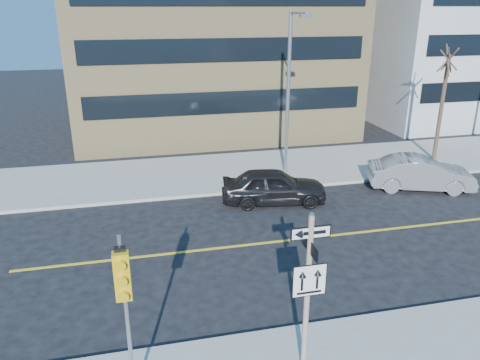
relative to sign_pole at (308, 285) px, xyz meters
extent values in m
plane|color=black|center=(0.00, 2.51, -2.44)|extent=(120.00, 120.00, 0.00)
cylinder|color=beige|center=(0.00, 0.01, -0.29)|extent=(0.13, 0.13, 4.00)
cylinder|color=gray|center=(0.00, 0.01, 1.74)|extent=(0.10, 0.10, 0.06)
cube|color=black|center=(0.00, 0.01, 1.31)|extent=(0.92, 0.03, 0.30)
cube|color=black|center=(0.00, 0.01, 0.96)|extent=(0.03, 0.92, 0.30)
cube|color=white|center=(0.00, -0.07, 0.16)|extent=(0.80, 0.03, 0.80)
cylinder|color=gray|center=(-4.00, 0.01, -0.29)|extent=(0.09, 0.09, 4.00)
cube|color=gold|center=(-4.00, -0.19, 0.91)|extent=(0.32, 0.22, 1.05)
sphere|color=#8C0705|center=(-4.00, -0.31, 1.26)|extent=(0.17, 0.17, 0.17)
sphere|color=black|center=(-4.00, -0.31, 0.91)|extent=(0.17, 0.17, 0.17)
sphere|color=black|center=(-4.00, -0.31, 0.56)|extent=(0.17, 0.17, 0.17)
imported|color=black|center=(2.34, 10.14, -1.65)|extent=(2.58, 4.88, 1.58)
imported|color=gray|center=(9.69, 10.14, -1.63)|extent=(3.18, 5.15, 1.60)
cylinder|color=gray|center=(4.00, 13.51, 1.71)|extent=(0.18, 0.18, 8.00)
cylinder|color=gray|center=(4.00, 12.51, 5.61)|extent=(0.10, 2.20, 0.10)
cube|color=gray|center=(4.00, 11.51, 5.51)|extent=(0.55, 0.30, 0.16)
cylinder|color=#35271F|center=(13.00, 13.81, 0.61)|extent=(0.22, 0.22, 5.80)
cube|color=#AEB0B3|center=(24.00, 26.51, 5.06)|extent=(20.00, 16.00, 15.00)
camera|label=1|loc=(-3.54, -8.46, 5.91)|focal=35.00mm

